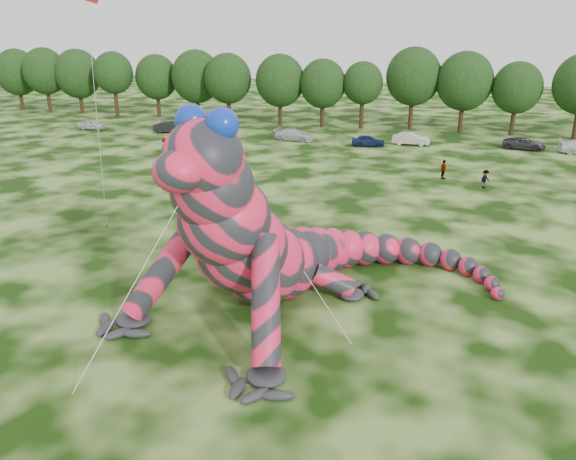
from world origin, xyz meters
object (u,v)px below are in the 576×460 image
at_px(tree_3, 114,84).
at_px(car_6, 524,144).
at_px(tree_2, 79,81).
at_px(tree_9, 362,95).
at_px(tree_12, 516,99).
at_px(tree_11, 464,92).
at_px(car_2, 214,131).
at_px(tree_4, 157,86).
at_px(tree_7, 280,90).
at_px(tree_10, 413,89).
at_px(car_3, 294,135).
at_px(spectator_4, 164,146).
at_px(flying_kite, 87,14).
at_px(spectator_0, 181,190).
at_px(tree_8, 323,93).
at_px(car_5, 411,139).
at_px(car_4, 368,141).
at_px(tree_0, 18,79).
at_px(spectator_3, 444,170).
at_px(tree_1, 46,80).
at_px(car_0, 92,125).
at_px(inflatable_gecko, 279,200).
at_px(tree_5, 197,85).
at_px(spectator_2, 485,179).
at_px(car_1, 171,127).

bearing_deg(tree_3, car_6, -7.95).
relative_size(tree_2, tree_9, 1.11).
xyz_separation_m(tree_2, tree_12, (63.03, -1.02, -0.34)).
xyz_separation_m(tree_11, car_2, (-29.45, -11.48, -4.33)).
bearing_deg(car_2, tree_4, 45.10).
distance_m(tree_7, tree_10, 17.58).
distance_m(tree_10, car_3, 17.93).
bearing_deg(tree_9, tree_7, -177.22).
height_order(tree_9, spectator_4, tree_9).
xyz_separation_m(flying_kite, tree_11, (20.18, 48.55, -8.76)).
bearing_deg(spectator_0, tree_8, -137.17).
height_order(tree_10, spectator_4, tree_10).
height_order(car_5, spectator_0, spectator_0).
height_order(tree_8, tree_10, tree_10).
xyz_separation_m(car_4, spectator_4, (-20.47, -10.19, 0.25)).
height_order(tree_11, tree_12, tree_11).
xyz_separation_m(car_5, spectator_4, (-25.10, -12.36, 0.19)).
xyz_separation_m(tree_0, car_4, (58.23, -13.16, -4.12)).
height_order(tree_4, car_3, tree_4).
bearing_deg(spectator_4, car_6, -134.00).
bearing_deg(tree_3, tree_11, 1.30).
xyz_separation_m(tree_3, spectator_3, (48.02, -23.45, -3.84)).
height_order(tree_9, car_6, tree_9).
bearing_deg(tree_11, tree_1, -179.87).
bearing_deg(car_6, tree_3, 90.31).
bearing_deg(spectator_3, car_0, 46.14).
xyz_separation_m(car_3, spectator_3, (17.65, -13.21, 0.19)).
height_order(car_0, spectator_4, spectator_4).
relative_size(flying_kite, tree_2, 1.66).
bearing_deg(tree_8, tree_1, 178.62).
bearing_deg(tree_3, tree_1, 175.55).
bearing_deg(tree_4, tree_1, -177.98).
height_order(car_5, spectator_3, spectator_3).
relative_size(inflatable_gecko, car_0, 5.63).
distance_m(tree_7, spectator_3, 32.45).
distance_m(tree_8, car_6, 26.34).
xyz_separation_m(flying_kite, tree_5, (-16.73, 48.79, -8.89)).
bearing_deg(tree_2, inflatable_gecko, -47.01).
distance_m(tree_8, spectator_4, 24.83).
height_order(car_2, spectator_2, spectator_2).
bearing_deg(tree_3, spectator_3, -26.03).
distance_m(tree_4, car_1, 14.24).
distance_m(car_6, spectator_3, 17.68).
distance_m(car_3, spectator_3, 22.05).
distance_m(tree_2, tree_11, 56.81).
height_order(tree_12, car_0, tree_12).
bearing_deg(inflatable_gecko, tree_4, 142.67).
bearing_deg(car_4, tree_7, 42.77).
bearing_deg(inflatable_gecko, tree_5, 137.47).
relative_size(car_0, spectator_2, 2.28).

